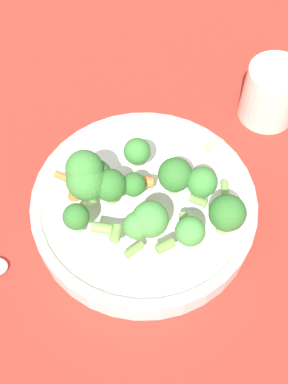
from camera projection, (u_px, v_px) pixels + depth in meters
name	position (u px, v px, depth m)	size (l,w,h in m)	color
ground_plane	(144.00, 213.00, 0.61)	(3.00, 3.00, 0.00)	#B72D23
bowl	(144.00, 205.00, 0.59)	(0.29, 0.29, 0.04)	white
pasta_salad	(135.00, 191.00, 0.52)	(0.23, 0.20, 0.09)	#8CB766
cup	(272.00, 92.00, 0.66)	(0.08, 0.08, 0.09)	silver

